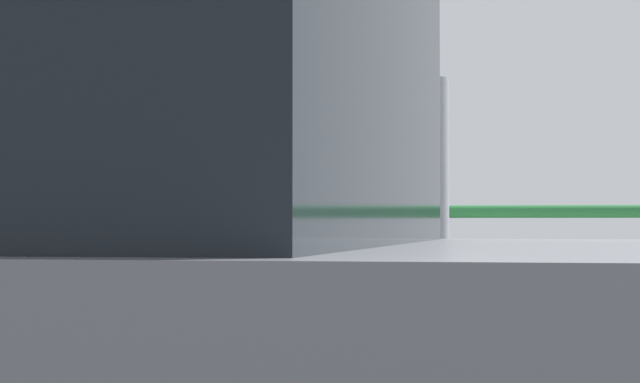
# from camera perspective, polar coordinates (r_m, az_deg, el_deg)

# --- Properties ---
(parking_meter) EXTENTS (0.18, 0.19, 1.45)m
(parking_meter) POSITION_cam_1_polar(r_m,az_deg,el_deg) (4.15, -5.57, -0.68)
(parking_meter) COLOR slate
(parking_meter) RESTS_ON sidewalk_curb
(pedestrian_at_meter) EXTENTS (0.63, 0.56, 1.70)m
(pedestrian_at_meter) POSITION_cam_1_polar(r_m,az_deg,el_deg) (3.98, 1.47, -2.05)
(pedestrian_at_meter) COLOR brown
(pedestrian_at_meter) RESTS_ON sidewalk_curb
(background_railing) EXTENTS (24.06, 0.06, 1.10)m
(background_railing) POSITION_cam_1_polar(r_m,az_deg,el_deg) (6.13, -3.03, -3.65)
(background_railing) COLOR #1E602D
(background_railing) RESTS_ON sidewalk_curb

